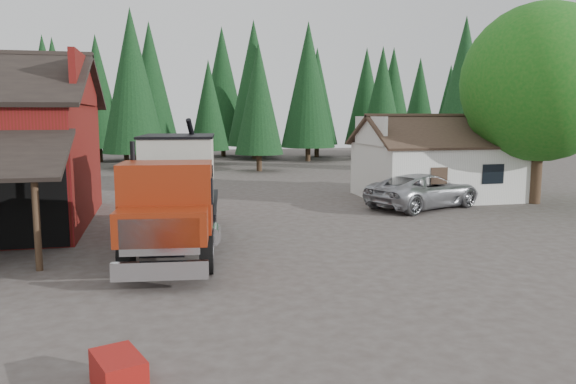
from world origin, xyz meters
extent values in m
plane|color=#413833|center=(0.00, 0.00, 0.00)|extent=(120.00, 120.00, 0.00)
cube|color=maroon|center=(-5.00, 10.00, 6.00)|extent=(0.25, 7.00, 2.00)
cylinder|color=#382619|center=(-5.60, 2.10, 1.40)|extent=(0.20, 0.20, 2.80)
cube|color=silver|center=(13.00, 13.00, 1.50)|extent=(8.00, 6.00, 3.00)
cube|color=#38281E|center=(13.00, 11.50, 3.75)|extent=(8.60, 3.42, 1.80)
cube|color=#38281E|center=(13.00, 14.50, 3.75)|extent=(8.60, 3.42, 1.80)
cube|color=silver|center=(9.00, 13.00, 3.75)|extent=(0.20, 4.20, 1.50)
cube|color=silver|center=(17.00, 13.00, 3.75)|extent=(0.20, 4.20, 1.50)
cube|color=#38281E|center=(11.50, 9.98, 1.00)|extent=(0.90, 0.06, 2.00)
cube|color=black|center=(14.50, 9.98, 1.60)|extent=(1.20, 0.06, 1.00)
cylinder|color=#382619|center=(17.00, 10.00, 1.60)|extent=(0.60, 0.60, 3.20)
sphere|color=#155E16|center=(17.00, 10.00, 6.20)|extent=(8.00, 8.00, 8.00)
sphere|color=#155E16|center=(15.80, 10.80, 5.00)|extent=(4.40, 4.40, 4.40)
sphere|color=#155E16|center=(18.00, 9.20, 5.30)|extent=(4.80, 4.80, 4.80)
cylinder|color=#382619|center=(6.00, 30.00, 0.80)|extent=(0.44, 0.44, 1.60)
cone|color=black|center=(6.00, 30.00, 5.90)|extent=(3.96, 3.96, 9.00)
cylinder|color=#382619|center=(22.00, 26.00, 0.80)|extent=(0.44, 0.44, 1.60)
cone|color=black|center=(22.00, 26.00, 6.90)|extent=(4.84, 4.84, 11.00)
cylinder|color=#382619|center=(-4.00, 34.00, 0.80)|extent=(0.44, 0.44, 1.60)
cone|color=black|center=(-4.00, 34.00, 7.40)|extent=(5.28, 5.28, 12.00)
cylinder|color=black|center=(-3.05, 0.91, 0.59)|extent=(0.51, 1.22, 1.19)
cylinder|color=black|center=(-0.79, 0.65, 0.59)|extent=(0.51, 1.22, 1.19)
cylinder|color=black|center=(-2.45, 6.06, 0.59)|extent=(0.51, 1.22, 1.19)
cylinder|color=black|center=(-0.19, 5.80, 0.59)|extent=(0.51, 1.22, 1.19)
cylinder|color=black|center=(-2.27, 7.57, 0.59)|extent=(0.51, 1.22, 1.19)
cylinder|color=black|center=(-0.02, 7.30, 0.59)|extent=(0.51, 1.22, 1.19)
cube|color=black|center=(-1.52, 4.21, 1.03)|extent=(2.26, 9.37, 0.43)
cube|color=silver|center=(-2.11, -0.88, 0.59)|extent=(2.49, 0.48, 0.49)
cube|color=silver|center=(-2.10, -0.78, 1.46)|extent=(2.05, 0.34, 0.97)
cube|color=maroon|center=(-2.03, -0.13, 1.62)|extent=(2.58, 1.68, 0.92)
cube|color=maroon|center=(-1.86, 1.26, 2.21)|extent=(2.79, 2.12, 2.00)
cube|color=black|center=(-1.96, 0.40, 2.54)|extent=(2.26, 0.35, 0.97)
cylinder|color=black|center=(-2.82, 2.35, 2.81)|extent=(0.17, 0.17, 1.94)
cube|color=black|center=(-1.74, 2.34, 2.16)|extent=(2.64, 0.43, 1.73)
cube|color=black|center=(-1.34, 5.72, 1.32)|extent=(3.46, 6.54, 0.17)
cube|color=beige|center=(-1.34, 5.72, 2.92)|extent=(2.88, 3.83, 1.73)
cone|color=beige|center=(-1.34, 5.72, 1.84)|extent=(2.64, 2.64, 0.76)
cube|color=black|center=(-1.34, 5.72, 3.80)|extent=(3.00, 3.95, 0.09)
cylinder|color=black|center=(-0.53, 7.14, 2.81)|extent=(1.06, 2.29, 3.30)
cube|color=maroon|center=(-1.69, 8.37, 1.62)|extent=(0.74, 0.93, 0.49)
cylinder|color=silver|center=(-0.55, 1.82, 0.92)|extent=(0.73, 1.14, 0.61)
imported|color=#A7A9AF|center=(10.72, 10.00, 0.86)|extent=(6.80, 5.00, 1.72)
cube|color=maroon|center=(-2.83, -6.00, 0.30)|extent=(1.03, 1.27, 0.60)
camera|label=1|loc=(-2.07, -15.29, 4.57)|focal=35.00mm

